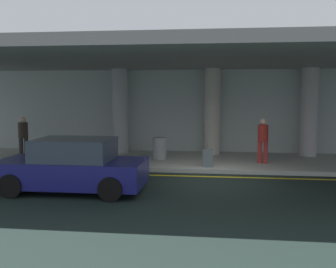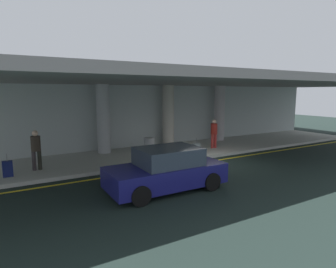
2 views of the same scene
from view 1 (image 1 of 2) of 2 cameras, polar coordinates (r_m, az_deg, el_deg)
name	(u,v)px [view 1 (image 1 of 2)]	position (r m, az deg, el deg)	size (l,w,h in m)	color
ground_plane	(210,180)	(12.76, 6.03, -6.61)	(60.00, 60.00, 0.00)	black
sidewalk	(211,161)	(15.79, 6.23, -3.91)	(26.00, 4.20, 0.15)	#AFB0A7
lane_stripe_yellow	(210,177)	(13.25, 6.07, -6.13)	(26.00, 0.14, 0.01)	yellow
support_column_far_left	(120,111)	(17.47, -6.90, 3.30)	(0.70, 0.70, 3.65)	#A8AAAF
support_column_left_mid	(212,112)	(16.96, 6.36, 3.22)	(0.70, 0.70, 3.65)	#B6AFA3
support_column_center	(309,112)	(17.38, 19.68, 2.98)	(0.70, 0.70, 3.65)	#B3ABAF
ceiling_overhang	(212,61)	(15.11, 6.37, 10.39)	(28.00, 13.20, 0.30)	gray
terminal_back_wall	(212,112)	(17.83, 6.39, 3.11)	(26.00, 0.30, 3.80)	#ABB5B4
car_navy	(72,167)	(11.41, -13.63, -4.59)	(4.10, 1.92, 1.50)	navy
traveler_with_luggage	(23,134)	(16.90, -20.16, -0.04)	(0.38, 0.38, 1.68)	#312A2D
person_waiting_for_ride	(263,138)	(15.12, 13.53, -0.50)	(0.38, 0.38, 1.68)	#A72E2A
suitcase_upright_primary	(208,158)	(14.06, 5.72, -3.52)	(0.36, 0.22, 0.90)	slate
trash_bin_steel	(160,148)	(15.75, -1.21, -2.06)	(0.56, 0.56, 0.85)	gray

